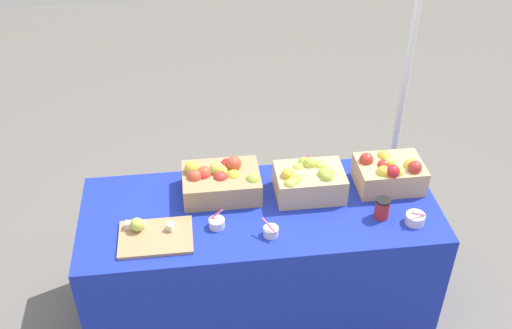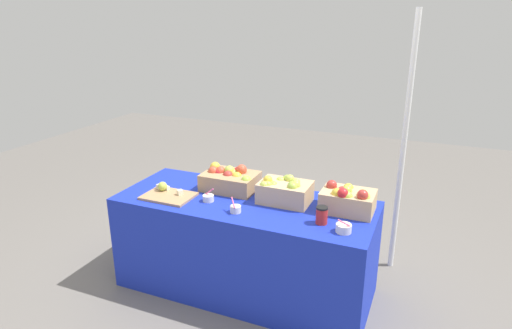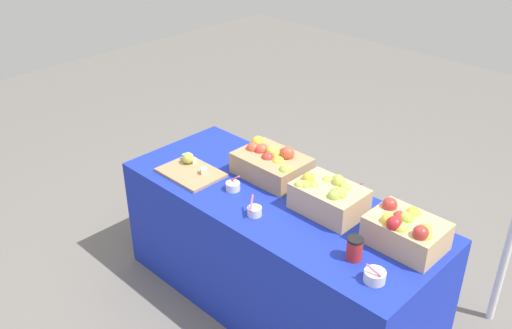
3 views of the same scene
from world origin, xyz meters
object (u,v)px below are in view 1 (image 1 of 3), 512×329
at_px(apple_crate_middle, 309,181).
at_px(sample_bowl_near, 415,219).
at_px(sample_bowl_extra, 271,231).
at_px(apple_crate_left, 390,172).
at_px(apple_crate_right, 221,181).
at_px(sample_bowl_mid, 307,167).
at_px(tent_pole, 406,78).
at_px(coffee_cup, 382,208).
at_px(sample_bowl_far, 217,223).
at_px(cutting_board_front, 152,235).

distance_m(apple_crate_middle, sample_bowl_near, 0.59).
bearing_deg(sample_bowl_extra, apple_crate_left, 24.22).
xyz_separation_m(apple_crate_left, apple_crate_right, (-0.93, 0.05, -0.01)).
bearing_deg(apple_crate_left, apple_crate_right, 176.77).
bearing_deg(apple_crate_right, sample_bowl_mid, 15.26).
bearing_deg(tent_pole, apple_crate_right, -152.93).
xyz_separation_m(sample_bowl_mid, coffee_cup, (0.30, -0.44, 0.03)).
bearing_deg(apple_crate_middle, sample_bowl_far, -158.30).
distance_m(apple_crate_left, sample_bowl_mid, 0.47).
bearing_deg(sample_bowl_near, apple_crate_left, 97.76).
bearing_deg(apple_crate_right, cutting_board_front, -139.66).
bearing_deg(apple_crate_left, tent_pole, 67.31).
height_order(sample_bowl_far, coffee_cup, coffee_cup).
distance_m(cutting_board_front, sample_bowl_mid, 0.98).
distance_m(cutting_board_front, coffee_cup, 1.18).
distance_m(apple_crate_left, coffee_cup, 0.28).
xyz_separation_m(apple_crate_middle, sample_bowl_mid, (0.04, 0.21, -0.06)).
height_order(apple_crate_left, sample_bowl_far, apple_crate_left).
bearing_deg(sample_bowl_mid, coffee_cup, -55.44).
distance_m(apple_crate_right, cutting_board_front, 0.49).
bearing_deg(sample_bowl_mid, apple_crate_left, -24.39).
bearing_deg(cutting_board_front, sample_bowl_near, -2.43).
bearing_deg(sample_bowl_mid, sample_bowl_near, -47.59).
distance_m(cutting_board_front, sample_bowl_extra, 0.59).
relative_size(cutting_board_front, tent_pole, 0.18).
distance_m(apple_crate_middle, sample_bowl_extra, 0.40).
relative_size(apple_crate_middle, sample_bowl_near, 3.71).
height_order(cutting_board_front, sample_bowl_extra, sample_bowl_extra).
bearing_deg(apple_crate_right, apple_crate_left, -3.23).
bearing_deg(sample_bowl_far, tent_pole, 35.48).
height_order(sample_bowl_extra, tent_pole, tent_pole).
bearing_deg(apple_crate_left, coffee_cup, -114.73).
bearing_deg(sample_bowl_mid, sample_bowl_far, -143.12).
distance_m(sample_bowl_near, sample_bowl_far, 1.02).
relative_size(apple_crate_middle, tent_pole, 0.18).
bearing_deg(sample_bowl_far, cutting_board_front, -173.23).
bearing_deg(sample_bowl_far, apple_crate_right, 81.25).
bearing_deg(cutting_board_front, sample_bowl_mid, 27.26).
bearing_deg(apple_crate_right, tent_pole, 27.07).
xyz_separation_m(apple_crate_middle, sample_bowl_extra, (-0.25, -0.30, -0.06)).
height_order(cutting_board_front, sample_bowl_mid, sample_bowl_mid).
xyz_separation_m(sample_bowl_near, sample_bowl_far, (-1.01, 0.10, -0.00)).
bearing_deg(coffee_cup, apple_crate_middle, 145.36).
height_order(sample_bowl_near, tent_pole, tent_pole).
relative_size(apple_crate_left, sample_bowl_mid, 3.62).
bearing_deg(apple_crate_left, sample_bowl_far, -167.14).
xyz_separation_m(sample_bowl_far, sample_bowl_extra, (0.26, -0.10, 0.00)).
distance_m(apple_crate_middle, sample_bowl_far, 0.56).
relative_size(cutting_board_front, sample_bowl_near, 3.71).
height_order(apple_crate_right, tent_pole, tent_pole).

